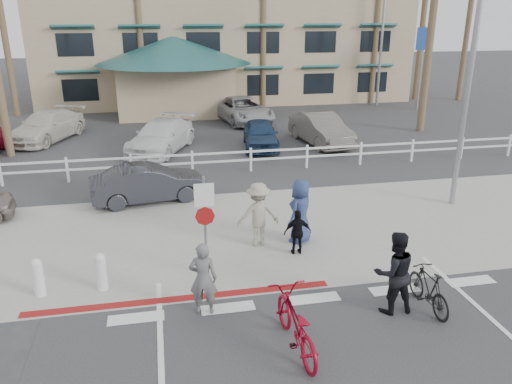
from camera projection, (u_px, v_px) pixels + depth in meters
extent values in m
plane|color=#333335|center=(322.00, 314.00, 10.93)|extent=(140.00, 140.00, 0.00)
cube|color=#333335|center=(357.00, 375.00, 9.08)|extent=(12.00, 16.00, 0.01)
cube|color=gray|center=(275.00, 230.00, 15.07)|extent=(22.00, 7.00, 0.01)
cube|color=#333335|center=(250.00, 187.00, 18.76)|extent=(40.00, 5.00, 0.01)
cube|color=#333335|center=(219.00, 132.00, 27.53)|extent=(50.00, 16.00, 0.01)
cube|color=maroon|center=(181.00, 299.00, 11.48)|extent=(7.00, 0.25, 0.02)
imported|color=maroon|center=(295.00, 324.00, 9.60)|extent=(0.91, 2.23, 1.15)
imported|color=#5D5D5E|center=(203.00, 279.00, 10.69)|extent=(0.69, 0.53, 1.68)
imported|color=black|center=(429.00, 289.00, 10.97)|extent=(0.51, 1.63, 0.97)
imported|color=black|center=(394.00, 273.00, 10.72)|extent=(0.92, 0.72, 1.89)
imported|color=gray|center=(258.00, 214.00, 13.86)|extent=(1.21, 0.71, 1.84)
imported|color=black|center=(298.00, 232.00, 13.43)|extent=(0.76, 0.36, 1.27)
imported|color=navy|center=(300.00, 211.00, 14.06)|extent=(1.07, 1.06, 1.87)
imported|color=#26272C|center=(150.00, 183.00, 17.23)|extent=(4.12, 2.01, 1.30)
imported|color=silver|center=(161.00, 136.00, 23.46)|extent=(3.84, 5.35, 1.44)
imported|color=navy|center=(261.00, 134.00, 24.05)|extent=(2.10, 4.12, 1.34)
imported|color=#5E5952|center=(321.00, 129.00, 24.70)|extent=(2.23, 4.83, 1.53)
imported|color=beige|center=(47.00, 126.00, 25.44)|extent=(3.83, 5.44, 1.46)
imported|color=#A3A3A4|center=(243.00, 110.00, 29.69)|extent=(3.45, 5.67, 1.47)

